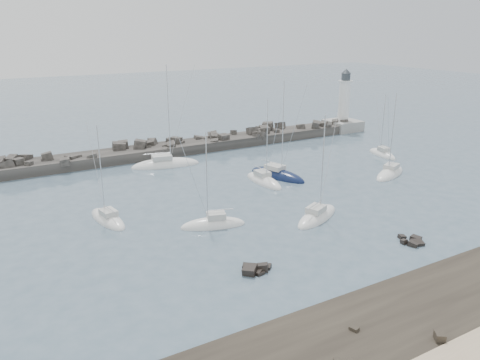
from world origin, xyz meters
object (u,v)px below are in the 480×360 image
at_px(lighthouse, 343,117).
at_px(sailboat_6, 264,181).
at_px(sailboat_3, 108,220).
at_px(sailboat_7, 317,217).
at_px(sailboat_9, 382,155).
at_px(sailboat_4, 165,165).
at_px(sailboat_5, 213,225).
at_px(sailboat_10, 390,174).
at_px(sailboat_8, 277,176).

height_order(lighthouse, sailboat_6, lighthouse).
xyz_separation_m(sailboat_3, sailboat_7, (22.99, -12.19, 0.01)).
bearing_deg(sailboat_3, sailboat_9, 6.09).
bearing_deg(sailboat_6, sailboat_4, 121.93).
height_order(sailboat_5, sailboat_6, sailboat_6).
bearing_deg(sailboat_10, sailboat_8, 153.04).
bearing_deg(sailboat_6, sailboat_5, -142.08).
height_order(sailboat_5, sailboat_10, sailboat_10).
xyz_separation_m(sailboat_5, sailboat_7, (12.42, -4.20, -0.01)).
bearing_deg(sailboat_10, sailboat_9, 49.80).
bearing_deg(sailboat_4, lighthouse, 8.98).
relative_size(sailboat_9, sailboat_10, 0.84).
relative_size(sailboat_5, sailboat_9, 1.04).
distance_m(lighthouse, sailboat_6, 43.19).
xyz_separation_m(sailboat_4, sailboat_10, (29.72, -22.81, -0.01)).
relative_size(sailboat_6, sailboat_8, 0.85).
distance_m(sailboat_3, sailboat_4, 24.13).
distance_m(sailboat_7, sailboat_10, 23.15).
relative_size(lighthouse, sailboat_5, 1.16).
distance_m(sailboat_8, sailboat_10, 18.32).
xyz_separation_m(sailboat_5, sailboat_9, (41.94, 13.58, -0.00)).
relative_size(sailboat_6, sailboat_7, 0.99).
bearing_deg(sailboat_9, sailboat_7, -148.93).
xyz_separation_m(sailboat_6, sailboat_7, (-1.78, -15.27, -0.00)).
distance_m(lighthouse, sailboat_9, 22.61).
relative_size(sailboat_7, sailboat_10, 0.98).
xyz_separation_m(sailboat_4, sailboat_7, (8.14, -31.20, -0.00)).
xyz_separation_m(sailboat_4, sailboat_6, (9.93, -15.93, -0.00)).
relative_size(sailboat_4, sailboat_9, 1.51).
height_order(sailboat_4, sailboat_9, sailboat_4).
bearing_deg(sailboat_8, sailboat_6, -157.66).
distance_m(lighthouse, sailboat_3, 66.56).
bearing_deg(lighthouse, sailboat_10, -118.71).
bearing_deg(sailboat_10, sailboat_7, -158.75).
bearing_deg(sailboat_9, sailboat_5, -162.06).
bearing_deg(sailboat_3, sailboat_8, 9.07).
distance_m(sailboat_3, sailboat_9, 52.81).
bearing_deg(lighthouse, sailboat_7, -134.67).
bearing_deg(sailboat_6, sailboat_8, 22.34).
bearing_deg(sailboat_9, sailboat_8, -177.44).
distance_m(sailboat_3, sailboat_8, 28.60).
xyz_separation_m(lighthouse, sailboat_7, (-38.07, -38.51, -2.95)).
xyz_separation_m(sailboat_5, sailboat_8, (17.68, 12.49, -0.01)).
distance_m(sailboat_4, sailboat_6, 18.77).
relative_size(lighthouse, sailboat_4, 0.80).
relative_size(sailboat_3, sailboat_4, 0.70).
height_order(sailboat_3, sailboat_9, sailboat_3).
bearing_deg(sailboat_10, lighthouse, 61.29).
bearing_deg(sailboat_5, sailboat_8, 35.25).
distance_m(lighthouse, sailboat_8, 39.52).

